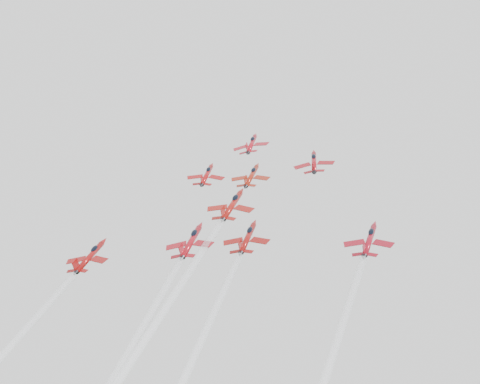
# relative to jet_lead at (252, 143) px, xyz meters

# --- Properties ---
(jet_lead) EXTENTS (9.57, 11.49, 9.53)m
(jet_lead) POSITION_rel_jet_lead_xyz_m (0.00, 0.00, 0.00)
(jet_lead) COLOR #A9101C
(jet_row2_left) EXTENTS (9.13, 10.97, 9.10)m
(jet_row2_left) POSITION_rel_jet_lead_xyz_m (-7.69, -12.64, -10.53)
(jet_row2_left) COLOR #9F0F10
(jet_row2_center) EXTENTS (9.25, 11.11, 9.21)m
(jet_row2_center) POSITION_rel_jet_lead_xyz_m (3.72, -14.19, -11.82)
(jet_row2_center) COLOR maroon
(jet_row2_right) EXTENTS (9.51, 11.42, 9.47)m
(jet_row2_right) POSITION_rel_jet_lead_xyz_m (17.65, -10.32, -8.60)
(jet_row2_right) COLOR maroon
(jet_center) EXTENTS (10.56, 89.41, 74.78)m
(jet_center) POSITION_rel_jet_lead_xyz_m (2.21, -64.16, -53.52)
(jet_center) COLOR #9C140E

